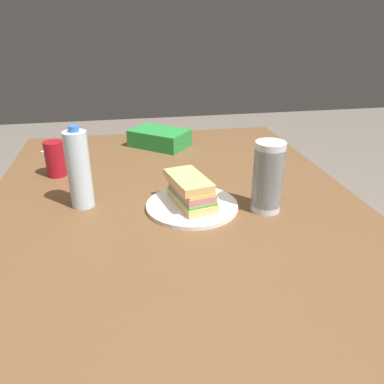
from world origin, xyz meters
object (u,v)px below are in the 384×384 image
sandwich (191,191)px  soda_can_red (55,159)px  chip_bag (159,138)px  plastic_cup_stack (268,177)px  dining_table (175,224)px  paper_plate (192,206)px  water_bottle_tall (79,170)px

sandwich → soda_can_red: bearing=52.1°
chip_bag → plastic_cup_stack: 0.68m
dining_table → paper_plate: size_ratio=5.45×
chip_bag → soda_can_red: bearing=-107.2°
plastic_cup_stack → water_bottle_tall: bearing=76.7°
sandwich → plastic_cup_stack: 0.22m
chip_bag → plastic_cup_stack: (-0.63, -0.24, 0.07)m
chip_bag → water_bottle_tall: (-0.51, 0.28, 0.08)m
dining_table → plastic_cup_stack: 0.33m
chip_bag → plastic_cup_stack: size_ratio=1.13×
sandwich → water_bottle_tall: size_ratio=0.82×
sandwich → dining_table: bearing=33.1°
dining_table → sandwich: size_ratio=7.42×
dining_table → sandwich: 0.16m
sandwich → soda_can_red: size_ratio=1.61×
chip_bag → sandwich: bearing=-48.1°
chip_bag → water_bottle_tall: 0.59m
soda_can_red → sandwich: bearing=-127.9°
dining_table → paper_plate: 0.12m
plastic_cup_stack → chip_bag: bearing=20.5°
chip_bag → plastic_cup_stack: plastic_cup_stack is taller
sandwich → chip_bag: (0.58, 0.03, -0.02)m
soda_can_red → water_bottle_tall: 0.28m
soda_can_red → water_bottle_tall: size_ratio=0.51×
sandwich → paper_plate: bearing=-140.6°
paper_plate → soda_can_red: 0.53m
sandwich → chip_bag: size_ratio=0.85×
soda_can_red → water_bottle_tall: bearing=-157.3°
chip_bag → dining_table: bearing=-52.2°
soda_can_red → water_bottle_tall: water_bottle_tall is taller
dining_table → sandwich: (-0.06, -0.04, 0.14)m
paper_plate → plastic_cup_stack: 0.23m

